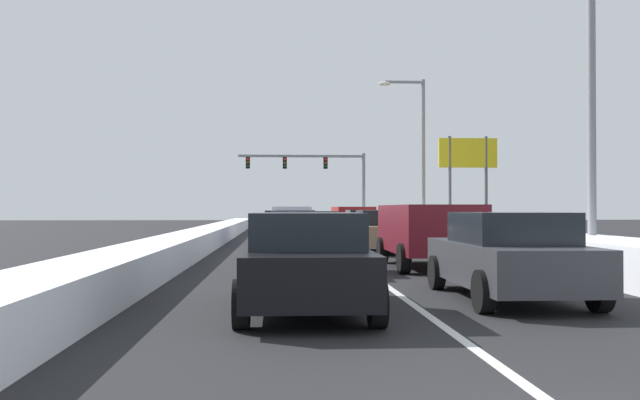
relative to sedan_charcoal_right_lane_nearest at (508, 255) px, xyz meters
The scene contains 18 objects.
ground_plane 14.00m from the sedan_charcoal_right_lane_nearest, 97.25° to the left, with size 138.35×138.35×0.00m, color black.
lane_stripe_between_right_lane_and_center_lane 19.29m from the sedan_charcoal_right_lane_nearest, 95.25° to the left, with size 0.14×58.53×0.01m, color silver.
snow_bank_right_shoulder 19.52m from the sedan_charcoal_right_lane_nearest, 79.56° to the left, with size 2.17×58.53×0.88m, color white.
snow_bank_left_shoulder 20.45m from the sedan_charcoal_right_lane_nearest, 110.21° to the left, with size 1.43×58.53×0.73m, color white.
sedan_charcoal_right_lane_nearest is the anchor object (origin of this frame).
suv_maroon_right_lane_second 6.48m from the sedan_charcoal_right_lane_nearest, 89.98° to the left, with size 2.16×4.90×1.67m.
sedan_tan_right_lane_third 12.96m from the sedan_charcoal_right_lane_nearest, 91.18° to the left, with size 2.00×4.50×1.51m.
sedan_green_right_lane_fourth 19.62m from the sedan_charcoal_right_lane_nearest, 90.04° to the left, with size 2.00×4.50×1.51m.
suv_red_right_lane_fifth 25.83m from the sedan_charcoal_right_lane_nearest, 89.87° to the left, with size 2.16×4.90×1.67m.
sedan_black_center_lane_nearest 3.74m from the sedan_charcoal_right_lane_nearest, 161.90° to the right, with size 2.00×4.50×1.51m.
sedan_gray_center_lane_second 6.62m from the sedan_charcoal_right_lane_nearest, 120.29° to the left, with size 2.00×4.50×1.51m.
sedan_silver_center_lane_third 12.55m from the sedan_charcoal_right_lane_nearest, 106.65° to the left, with size 2.00×4.50×1.51m.
sedan_navy_center_lane_fourth 19.27m from the sedan_charcoal_right_lane_nearest, 99.68° to the left, with size 2.00×4.50×1.51m.
suv_white_center_lane_fifth 25.02m from the sedan_charcoal_right_lane_nearest, 97.60° to the left, with size 2.16×4.90×1.67m.
traffic_light_gantry 45.96m from the sedan_charcoal_right_lane_nearest, 90.73° to the left, with size 10.60×0.47×6.20m.
street_lamp_right_near 8.53m from the sedan_charcoal_right_lane_nearest, 56.48° to the left, with size 2.66×0.36×9.44m.
street_lamp_right_mid 27.83m from the sedan_charcoal_right_lane_nearest, 81.79° to the left, with size 2.66×0.36×8.93m.
roadside_sign_right 26.18m from the sedan_charcoal_right_lane_nearest, 75.97° to the left, with size 3.20×0.16×5.50m.
Camera 1 is at (-2.19, -4.30, 1.57)m, focal length 38.82 mm.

